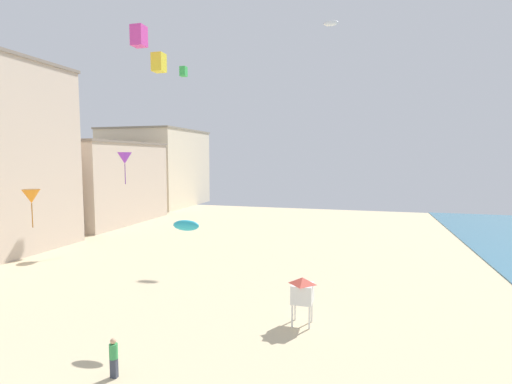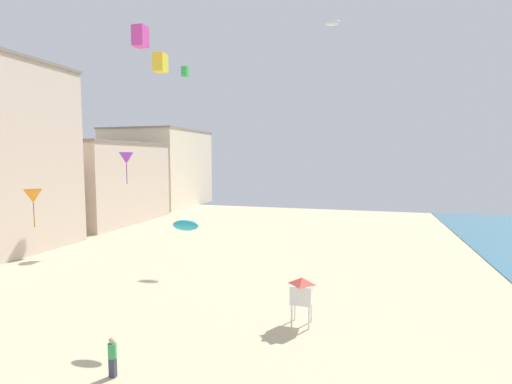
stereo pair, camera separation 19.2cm
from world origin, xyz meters
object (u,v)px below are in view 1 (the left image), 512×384
at_px(kite_orange_delta, 31,196).
at_px(kite_yellow_box, 159,63).
at_px(lifeguard_stand, 302,291).
at_px(kite_magenta_box, 139,36).
at_px(kite_purple_delta, 125,158).
at_px(kite_white_parafoil, 331,23).
at_px(kite_cyan_parafoil, 186,225).
at_px(kite_green_box, 183,72).
at_px(kite_flyer, 114,356).

bearing_deg(kite_orange_delta, kite_yellow_box, 60.41).
relative_size(lifeguard_stand, kite_magenta_box, 1.45).
bearing_deg(kite_purple_delta, kite_orange_delta, -101.21).
height_order(kite_white_parafoil, kite_cyan_parafoil, kite_white_parafoil).
bearing_deg(kite_magenta_box, kite_yellow_box, 86.34).
bearing_deg(kite_green_box, kite_yellow_box, -80.97).
bearing_deg(kite_flyer, kite_yellow_box, -141.63).
distance_m(kite_green_box, kite_orange_delta, 22.07).
bearing_deg(kite_white_parafoil, kite_flyer, -100.39).
distance_m(lifeguard_stand, kite_green_box, 32.14).
height_order(lifeguard_stand, kite_magenta_box, kite_magenta_box).
bearing_deg(kite_white_parafoil, kite_purple_delta, -150.98).
distance_m(kite_purple_delta, kite_magenta_box, 11.43).
distance_m(kite_purple_delta, kite_cyan_parafoil, 20.92).
height_order(kite_flyer, kite_white_parafoil, kite_white_parafoil).
xyz_separation_m(kite_purple_delta, kite_cyan_parafoil, (13.96, -15.19, -3.43)).
relative_size(kite_white_parafoil, kite_magenta_box, 0.89).
height_order(kite_white_parafoil, kite_orange_delta, kite_white_parafoil).
relative_size(kite_yellow_box, kite_orange_delta, 0.58).
xyz_separation_m(kite_flyer, kite_green_box, (-10.68, 28.33, 17.73)).
bearing_deg(kite_purple_delta, kite_cyan_parafoil, -47.42).
bearing_deg(kite_flyer, lifeguard_stand, 150.88).
distance_m(kite_purple_delta, kite_yellow_box, 9.74).
bearing_deg(kite_white_parafoil, lifeguard_stand, -87.92).
bearing_deg(kite_cyan_parafoil, lifeguard_stand, 18.47).
bearing_deg(kite_yellow_box, kite_purple_delta, -173.26).
distance_m(kite_flyer, kite_magenta_box, 27.35).
height_order(lifeguard_stand, kite_white_parafoil, kite_white_parafoil).
distance_m(kite_white_parafoil, kite_orange_delta, 33.52).
height_order(kite_flyer, kite_purple_delta, kite_purple_delta).
xyz_separation_m(kite_purple_delta, kite_magenta_box, (3.53, -2.53, 10.57)).
bearing_deg(kite_cyan_parafoil, kite_yellow_box, 123.23).
relative_size(kite_flyer, kite_magenta_box, 0.93).
distance_m(kite_white_parafoil, kite_cyan_parafoil, 31.64).
bearing_deg(kite_orange_delta, kite_magenta_box, 51.84).
distance_m(kite_flyer, kite_yellow_box, 28.33).
xyz_separation_m(lifeguard_stand, kite_purple_delta, (-19.68, 13.28, 6.95)).
distance_m(lifeguard_stand, kite_orange_delta, 22.25).
bearing_deg(kite_green_box, kite_orange_delta, -104.06).
xyz_separation_m(kite_green_box, kite_cyan_parafoil, (11.45, -23.26, -13.28)).
distance_m(kite_yellow_box, kite_orange_delta, 16.43).
distance_m(lifeguard_stand, kite_yellow_box, 26.41).
relative_size(kite_green_box, kite_orange_delta, 0.37).
bearing_deg(kite_orange_delta, kite_flyer, -35.85).
relative_size(lifeguard_stand, kite_purple_delta, 0.81).
xyz_separation_m(kite_yellow_box, kite_cyan_parafoil, (10.24, -15.63, -12.42)).
xyz_separation_m(kite_purple_delta, kite_green_box, (2.51, 8.06, 9.85)).
bearing_deg(kite_magenta_box, kite_flyer, -61.43).
bearing_deg(kite_orange_delta, kite_green_box, 75.94).
bearing_deg(lifeguard_stand, kite_cyan_parafoil, -179.85).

